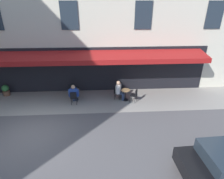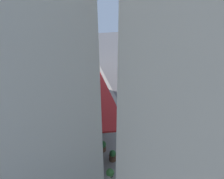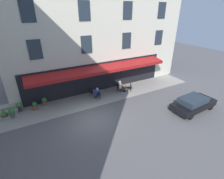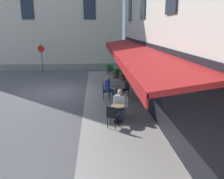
{
  "view_description": "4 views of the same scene",
  "coord_description": "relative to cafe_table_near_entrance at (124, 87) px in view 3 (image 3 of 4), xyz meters",
  "views": [
    {
      "loc": [
        -3.61,
        7.6,
        6.06
      ],
      "look_at": [
        -4.17,
        -2.1,
        1.39
      ],
      "focal_mm": 29.86,
      "sensor_mm": 36.0,
      "label": 1
    },
    {
      "loc": [
        10.97,
        -5.88,
        9.22
      ],
      "look_at": [
        -2.61,
        -2.38,
        1.25
      ],
      "focal_mm": 27.25,
      "sensor_mm": 36.0,
      "label": 2
    },
    {
      "loc": [
        4.08,
        10.71,
        8.31
      ],
      "look_at": [
        -2.83,
        -1.91,
        1.36
      ],
      "focal_mm": 26.67,
      "sensor_mm": 36.0,
      "label": 3
    },
    {
      "loc": [
        -14.37,
        -2.41,
        3.88
      ],
      "look_at": [
        -3.75,
        -3.18,
        1.08
      ],
      "focal_mm": 37.43,
      "sensor_mm": 36.0,
      "label": 4
    }
  ],
  "objects": [
    {
      "name": "seated_companion_in_white",
      "position": [
        0.39,
        -0.14,
        0.21
      ],
      "size": [
        0.63,
        0.65,
        1.32
      ],
      "color": "navy",
      "rests_on": "ground_plane"
    },
    {
      "name": "seated_patron_in_blue",
      "position": [
        3.35,
        0.18,
        0.2
      ],
      "size": [
        0.66,
        0.54,
        1.3
      ],
      "color": "navy",
      "rests_on": "ground_plane"
    },
    {
      "name": "cafe_table_mid_terrace",
      "position": [
        3.35,
        -0.23,
        0.0
      ],
      "size": [
        0.6,
        0.6,
        0.75
      ],
      "color": "black",
      "rests_on": "ground_plane"
    },
    {
      "name": "ground_plane",
      "position": [
        5.14,
        3.33,
        -0.49
      ],
      "size": [
        70.0,
        70.0,
        0.0
      ],
      "primitive_type": "plane",
      "color": "#565456"
    },
    {
      "name": "cafe_chair_black_by_window",
      "position": [
        -0.57,
        0.28,
        0.06
      ],
      "size": [
        0.54,
        0.54,
        0.91
      ],
      "color": "black",
      "rests_on": "ground_plane"
    },
    {
      "name": "parked_car_black",
      "position": [
        -3.35,
        6.27,
        0.22
      ],
      "size": [
        4.38,
        1.99,
        1.33
      ],
      "color": "black",
      "rests_on": "ground_plane"
    },
    {
      "name": "potted_plant_by_steps",
      "position": [
        8.27,
        -1.17,
        -0.1
      ],
      "size": [
        0.47,
        0.47,
        0.78
      ],
      "color": "brown",
      "rests_on": "ground_plane"
    },
    {
      "name": "potted_plant_under_sign",
      "position": [
        11.59,
        -0.59,
        -0.06
      ],
      "size": [
        0.47,
        0.47,
        0.88
      ],
      "color": "brown",
      "rests_on": "ground_plane"
    },
    {
      "name": "back_alley_steps",
      "position": [
        11.74,
        -1.26,
        -0.25
      ],
      "size": [
        2.4,
        1.75,
        0.6
      ],
      "color": "gray",
      "rests_on": "ground_plane"
    },
    {
      "name": "sidewalk_cafe_terrace",
      "position": [
        1.89,
        -0.07,
        -0.49
      ],
      "size": [
        20.5,
        3.2,
        0.01
      ],
      "primitive_type": "cube",
      "color": "gray",
      "rests_on": "ground_plane"
    },
    {
      "name": "cafe_table_near_entrance",
      "position": [
        0.0,
        0.0,
        0.0
      ],
      "size": [
        0.6,
        0.6,
        0.75
      ],
      "color": "black",
      "rests_on": "ground_plane"
    },
    {
      "name": "cafe_chair_black_kerbside",
      "position": [
        3.35,
        0.4,
        0.06
      ],
      "size": [
        0.4,
        0.4,
        0.91
      ],
      "color": "black",
      "rests_on": "ground_plane"
    },
    {
      "name": "potted_plant_entrance_right",
      "position": [
        10.97,
        -0.24,
        0.03
      ],
      "size": [
        0.53,
        0.53,
        0.89
      ],
      "color": "#4C4C51",
      "rests_on": "ground_plane"
    },
    {
      "name": "cafe_chair_black_back_row",
      "position": [
        0.6,
        -0.21,
        0.06
      ],
      "size": [
        0.51,
        0.51,
        0.91
      ],
      "color": "black",
      "rests_on": "ground_plane"
    },
    {
      "name": "cafe_building_facade",
      "position": [
        1.14,
        -6.16,
        7.0
      ],
      "size": [
        20.0,
        10.7,
        15.0
      ],
      "color": "beige",
      "rests_on": "ground_plane"
    },
    {
      "name": "cafe_chair_black_facing_street",
      "position": [
        3.63,
        -0.8,
        0.06
      ],
      "size": [
        0.53,
        0.53,
        0.91
      ],
      "color": "black",
      "rests_on": "ground_plane"
    },
    {
      "name": "potted_plant_mid_terrace",
      "position": [
        10.4,
        -1.19,
        -0.03
      ],
      "size": [
        0.45,
        0.45,
        0.83
      ],
      "color": "#2D2D33",
      "rests_on": "ground_plane"
    },
    {
      "name": "potted_plant_entrance_left",
      "position": [
        9.15,
        -0.71,
        -0.13
      ],
      "size": [
        0.46,
        0.46,
        0.77
      ],
      "color": "brown",
      "rests_on": "ground_plane"
    }
  ]
}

